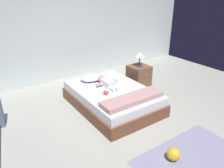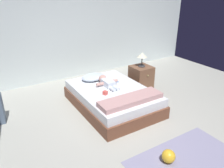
# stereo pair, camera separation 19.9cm
# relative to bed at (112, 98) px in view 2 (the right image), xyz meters

# --- Properties ---
(ground_plane) EXTENTS (8.00, 8.00, 0.00)m
(ground_plane) POSITION_rel_bed_xyz_m (-0.29, -1.04, -0.19)
(ground_plane) COLOR #AEAFA3
(wall_behind_bed) EXTENTS (8.00, 0.12, 2.67)m
(wall_behind_bed) POSITION_rel_bed_xyz_m (-0.29, 1.96, 1.15)
(wall_behind_bed) COLOR silver
(wall_behind_bed) RESTS_ON ground_plane
(bed) EXTENTS (1.29, 1.83, 0.39)m
(bed) POSITION_rel_bed_xyz_m (0.00, 0.00, 0.00)
(bed) COLOR brown
(bed) RESTS_ON ground_plane
(pillow) EXTENTS (0.49, 0.36, 0.13)m
(pillow) POSITION_rel_bed_xyz_m (-0.10, 0.58, 0.26)
(pillow) COLOR silver
(pillow) RESTS_ON bed
(baby) EXTENTS (0.47, 0.61, 0.16)m
(baby) POSITION_rel_bed_xyz_m (0.00, 0.20, 0.26)
(baby) COLOR white
(baby) RESTS_ON bed
(toothbrush) EXTENTS (0.08, 0.12, 0.02)m
(toothbrush) POSITION_rel_bed_xyz_m (0.24, 0.26, 0.21)
(toothbrush) COLOR #3782F0
(toothbrush) RESTS_ON bed
(nightstand) EXTENTS (0.44, 0.47, 0.51)m
(nightstand) POSITION_rel_bed_xyz_m (1.07, 0.45, 0.07)
(nightstand) COLOR brown
(nightstand) RESTS_ON ground_plane
(lamp) EXTENTS (0.23, 0.23, 0.33)m
(lamp) POSITION_rel_bed_xyz_m (1.07, 0.45, 0.57)
(lamp) COLOR #333338
(lamp) RESTS_ON nightstand
(rug) EXTENTS (1.56, 0.82, 0.01)m
(rug) POSITION_rel_bed_xyz_m (0.07, -1.79, -0.19)
(rug) COLOR #8C89A8
(rug) RESTS_ON ground_plane
(toy_ball) EXTENTS (0.18, 0.18, 0.18)m
(toy_ball) POSITION_rel_bed_xyz_m (-0.16, -1.70, -0.09)
(toy_ball) COLOR yellow
(toy_ball) RESTS_ON rug
(blanket) EXTENTS (1.16, 0.33, 0.09)m
(blanket) POSITION_rel_bed_xyz_m (0.00, -0.62, 0.24)
(blanket) COLOR tan
(blanket) RESTS_ON bed
(toy_block) EXTENTS (0.09, 0.09, 0.07)m
(toy_block) POSITION_rel_bed_xyz_m (-0.24, -0.15, 0.23)
(toy_block) COLOR #DE4E45
(toy_block) RESTS_ON bed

